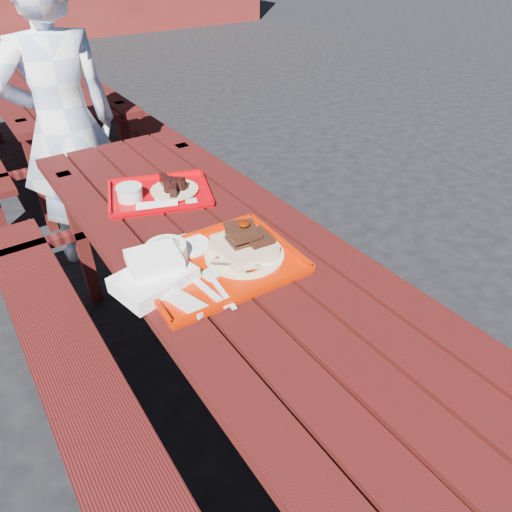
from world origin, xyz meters
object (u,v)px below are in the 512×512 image
near_tray (214,255)px  far_tray (158,192)px  picnic_table_near (233,294)px  person (65,127)px  picnic_table_far (42,103)px

near_tray → far_tray: bearing=85.1°
picnic_table_near → person: 1.46m
picnic_table_near → near_tray: (-0.08, -0.03, 0.23)m
picnic_table_near → picnic_table_far: bearing=90.0°
picnic_table_far → picnic_table_near: bearing=-90.0°
picnic_table_near → picnic_table_far: 2.80m
picnic_table_near → picnic_table_far: size_ratio=1.00×
picnic_table_far → person: person is taller
picnic_table_near → far_tray: (-0.04, 0.51, 0.21)m
far_tray → person: 0.93m
picnic_table_near → person: person is taller
picnic_table_near → person: size_ratio=1.51×
picnic_table_near → near_tray: near_tray is taller
picnic_table_far → near_tray: (-0.08, -2.83, 0.23)m
picnic_table_far → far_tray: 2.30m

